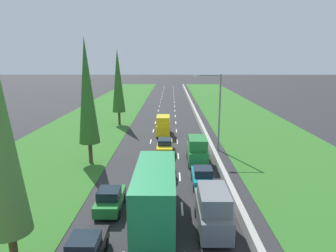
# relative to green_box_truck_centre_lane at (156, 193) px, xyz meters

# --- Properties ---
(ground_plane) EXTENTS (300.00, 300.00, 0.00)m
(ground_plane) POSITION_rel_green_box_truck_centre_lane_xyz_m (0.04, 41.00, -2.18)
(ground_plane) COLOR #28282B
(ground_plane) RESTS_ON ground
(grass_verge_left) EXTENTS (14.00, 140.00, 0.04)m
(grass_verge_left) POSITION_rel_green_box_truck_centre_lane_xyz_m (-12.61, 41.00, -2.16)
(grass_verge_left) COLOR #2D6623
(grass_verge_left) RESTS_ON ground
(grass_verge_right) EXTENTS (14.00, 140.00, 0.04)m
(grass_verge_right) POSITION_rel_green_box_truck_centre_lane_xyz_m (14.39, 41.00, -2.16)
(grass_verge_right) COLOR #2D6623
(grass_verge_right) RESTS_ON ground
(median_barrier) EXTENTS (0.44, 120.00, 0.85)m
(median_barrier) POSITION_rel_green_box_truck_centre_lane_xyz_m (5.74, 41.00, -1.76)
(median_barrier) COLOR #9E9B93
(median_barrier) RESTS_ON ground
(lane_markings) EXTENTS (3.64, 116.00, 0.01)m
(lane_markings) POSITION_rel_green_box_truck_centre_lane_xyz_m (0.04, 41.00, -2.18)
(lane_markings) COLOR white
(lane_markings) RESTS_ON ground
(green_box_truck_centre_lane) EXTENTS (2.46, 9.40, 4.18)m
(green_box_truck_centre_lane) POSITION_rel_green_box_truck_centre_lane_xyz_m (0.00, 0.00, 0.00)
(green_box_truck_centre_lane) COLOR black
(green_box_truck_centre_lane) RESTS_ON ground
(blue_hatchback_centre_lane) EXTENTS (1.74, 3.90, 1.72)m
(blue_hatchback_centre_lane) POSITION_rel_green_box_truck_centre_lane_xyz_m (0.25, 8.51, -1.35)
(blue_hatchback_centre_lane) COLOR #1E47B7
(blue_hatchback_centre_lane) RESTS_ON ground
(yellow_sedan_centre_lane) EXTENTS (1.82, 4.50, 1.64)m
(yellow_sedan_centre_lane) POSITION_rel_green_box_truck_centre_lane_xyz_m (0.25, 15.40, -1.37)
(yellow_sedan_centre_lane) COLOR yellow
(yellow_sedan_centre_lane) RESTS_ON ground
(grey_van_right_lane) EXTENTS (1.96, 4.90, 2.82)m
(grey_van_right_lane) POSITION_rel_green_box_truck_centre_lane_xyz_m (3.61, -0.68, -0.78)
(grey_van_right_lane) COLOR slate
(grey_van_right_lane) RESTS_ON ground
(teal_hatchback_right_lane) EXTENTS (1.74, 3.90, 1.72)m
(teal_hatchback_right_lane) POSITION_rel_green_box_truck_centre_lane_xyz_m (3.67, 6.02, -1.35)
(teal_hatchback_right_lane) COLOR teal
(teal_hatchback_right_lane) RESTS_ON ground
(green_van_right_lane) EXTENTS (1.96, 4.90, 2.82)m
(green_van_right_lane) POSITION_rel_green_box_truck_centre_lane_xyz_m (3.68, 11.73, -0.78)
(green_van_right_lane) COLOR #237A33
(green_van_right_lane) RESTS_ON ground
(black_hatchback_left_lane) EXTENTS (1.74, 3.90, 1.72)m
(black_hatchback_left_lane) POSITION_rel_green_box_truck_centre_lane_xyz_m (-3.52, -4.01, -1.35)
(black_hatchback_left_lane) COLOR black
(black_hatchback_left_lane) RESTS_ON ground
(green_hatchback_left_lane) EXTENTS (1.74, 3.90, 1.72)m
(green_hatchback_left_lane) POSITION_rel_green_box_truck_centre_lane_xyz_m (-3.40, 1.77, -1.35)
(green_hatchback_left_lane) COLOR #237A33
(green_hatchback_left_lane) RESTS_ON ground
(yellow_van_centre_lane) EXTENTS (1.96, 4.90, 2.82)m
(yellow_van_centre_lane) POSITION_rel_green_box_truck_centre_lane_xyz_m (-0.13, 23.44, -0.78)
(yellow_van_centre_lane) COLOR yellow
(yellow_van_centre_lane) RESTS_ON ground
(poplar_tree_second) EXTENTS (2.12, 2.12, 12.83)m
(poplar_tree_second) POSITION_rel_green_box_truck_centre_lane_xyz_m (-7.45, 11.79, 5.28)
(poplar_tree_second) COLOR #4C3823
(poplar_tree_second) RESTS_ON ground
(poplar_tree_third) EXTENTS (2.11, 2.11, 12.29)m
(poplar_tree_third) POSITION_rel_green_box_truck_centre_lane_xyz_m (-7.57, 30.25, 5.01)
(poplar_tree_third) COLOR #4C3823
(poplar_tree_third) RESTS_ON ground
(street_light_mast) EXTENTS (3.20, 0.28, 9.00)m
(street_light_mast) POSITION_rel_green_box_truck_centre_lane_xyz_m (6.28, 16.31, 3.05)
(street_light_mast) COLOR gray
(street_light_mast) RESTS_ON ground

